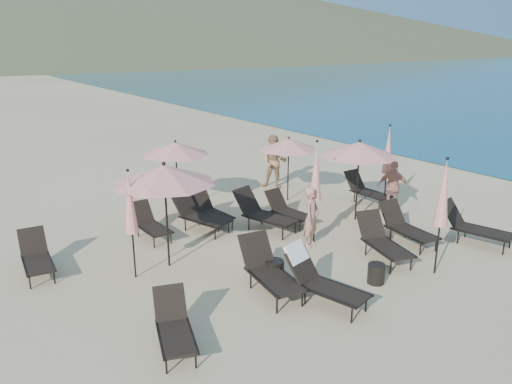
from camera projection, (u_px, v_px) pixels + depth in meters
ground at (365, 271)px, 11.29m from camera, size 800.00×800.00×0.00m
volcanic_headland at (55, 0)px, 279.59m from camera, size 690.00×690.00×55.00m
lounger_0 at (174, 326)px, 8.41m from camera, size 1.00×1.59×0.85m
lounger_1 at (269, 270)px, 10.26m from camera, size 0.94×1.89×1.04m
lounger_2 at (320, 278)px, 9.82m from camera, size 1.04×1.85×1.09m
lounger_3 at (382, 240)px, 11.84m from camera, size 1.10×1.82×0.98m
lounger_4 at (406, 226)px, 12.76m from camera, size 0.83×1.73×0.96m
lounger_5 at (474, 226)px, 12.72m from camera, size 1.08×1.88×1.02m
lounger_6 at (36, 256)px, 11.08m from camera, size 0.72×1.58×0.88m
lounger_7 at (150, 223)px, 13.10m from camera, size 0.63×1.52×0.87m
lounger_8 at (199, 214)px, 13.61m from camera, size 1.17×1.86×1.00m
lounger_9 at (211, 210)px, 14.12m from camera, size 0.67×1.53×0.86m
lounger_10 at (288, 209)px, 14.14m from camera, size 0.75×1.58×0.87m
lounger_11 at (366, 189)px, 15.94m from camera, size 0.66×1.65×0.94m
lounger_12 at (263, 212)px, 13.63m from camera, size 1.19×1.97×1.06m
umbrella_open_0 at (164, 174)px, 10.93m from camera, size 2.30×2.30×2.48m
umbrella_open_1 at (359, 149)px, 13.92m from camera, size 2.20×2.20×2.37m
umbrella_open_2 at (176, 149)px, 14.71m from camera, size 2.04×2.04×2.20m
umbrella_open_3 at (289, 144)px, 15.76m from camera, size 1.95×1.95×2.10m
umbrella_closed_0 at (443, 194)px, 10.66m from camera, size 0.31×0.31×2.68m
umbrella_closed_1 at (388, 150)px, 15.05m from camera, size 0.31×0.31×2.62m
umbrella_closed_2 at (130, 203)px, 10.51m from camera, size 0.29×0.29×2.47m
umbrella_closed_3 at (316, 172)px, 12.33m from camera, size 0.32×0.32×2.70m
side_table_0 at (274, 271)px, 10.74m from camera, size 0.42×0.42×0.49m
side_table_1 at (376, 274)px, 10.68m from camera, size 0.37×0.37×0.44m
beachgoer_a at (311, 217)px, 12.48m from camera, size 0.67×0.59×1.54m
beachgoer_b at (274, 162)px, 17.40m from camera, size 1.13×1.15×1.87m
beachgoer_c at (393, 187)px, 14.95m from camera, size 0.83×0.99×1.58m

